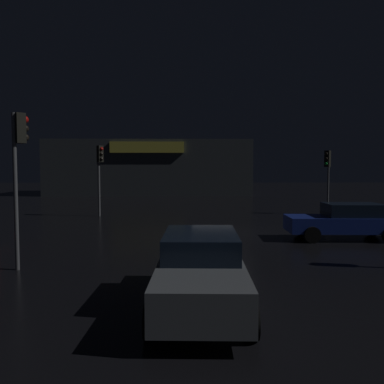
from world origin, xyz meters
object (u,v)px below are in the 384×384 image
Objects in this scene: store_building at (151,168)px; car_near at (346,221)px; car_crossing at (201,270)px; traffic_signal_opposite at (100,165)px; traffic_signal_cross_left at (328,167)px; traffic_signal_main at (19,152)px.

car_near is at bearing -70.30° from store_building.
car_crossing is at bearing -129.50° from car_near.
store_building is 4.79× the size of car_crossing.
traffic_signal_opposite is (-1.33, -20.97, 0.13)m from store_building.
store_building is at bearing 109.70° from car_near.
traffic_signal_cross_left is (14.03, 0.66, -0.08)m from traffic_signal_opposite.
traffic_signal_opposite is at bearing 109.14° from car_crossing.
traffic_signal_opposite is 14.05m from traffic_signal_cross_left.
traffic_signal_opposite is 0.94× the size of car_crossing.
car_near is at bearing 50.50° from car_crossing.
traffic_signal_opposite is at bearing -177.31° from traffic_signal_cross_left.
traffic_signal_opposite is 14.26m from car_near.
traffic_signal_main is 0.99× the size of car_crossing.
traffic_signal_main is 0.96× the size of car_near.
store_building is 30.71m from car_near.
traffic_signal_opposite reaches higher than car_crossing.
store_building is 5.41× the size of traffic_signal_cross_left.
traffic_signal_main is 1.12× the size of traffic_signal_cross_left.
car_near is (10.33, -28.84, -2.18)m from store_building.
car_crossing is (-6.28, -7.62, 0.03)m from car_near.
store_building is at bearing 88.31° from traffic_signal_main.
traffic_signal_main is 12.42m from car_near.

